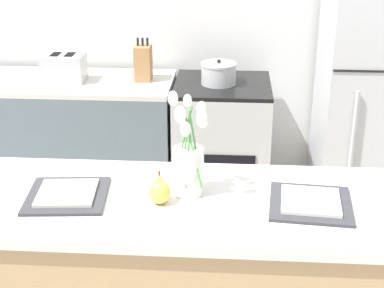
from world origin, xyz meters
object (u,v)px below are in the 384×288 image
object	(u,v)px
flower_vase	(189,160)
cooking_pot	(219,73)
pear_figurine	(160,191)
knife_block	(143,63)
refrigerator	(377,91)
stove_range	(221,150)
toaster	(64,68)
plate_setting_right	(310,203)
plate_setting_left	(67,195)

from	to	relation	value
flower_vase	cooking_pot	world-z (taller)	flower_vase
pear_figurine	knife_block	bearing A→B (deg)	100.33
refrigerator	knife_block	bearing A→B (deg)	178.43
stove_range	flower_vase	distance (m)	1.67
stove_range	toaster	world-z (taller)	toaster
stove_range	plate_setting_right	world-z (taller)	plate_setting_right
plate_setting_left	plate_setting_right	size ratio (longest dim) A/B	1.00
cooking_pot	flower_vase	bearing A→B (deg)	-92.59
refrigerator	toaster	bearing A→B (deg)	-179.51
plate_setting_left	knife_block	world-z (taller)	knife_block
refrigerator	knife_block	world-z (taller)	refrigerator
cooking_pot	refrigerator	bearing A→B (deg)	0.86
knife_block	refrigerator	bearing A→B (deg)	-1.57
pear_figurine	toaster	xyz separation A→B (m)	(-0.80, 1.62, 0.00)
flower_vase	plate_setting_right	distance (m)	0.47
toaster	cooking_pot	distance (m)	0.97
flower_vase	plate_setting_left	size ratio (longest dim) A/B	1.26
pear_figurine	plate_setting_left	bearing A→B (deg)	176.30
stove_range	cooking_pot	distance (m)	0.53
refrigerator	pear_figurine	xyz separation A→B (m)	(-1.15, -1.63, 0.11)
stove_range	pear_figurine	xyz separation A→B (m)	(-0.20, -1.63, 0.54)
flower_vase	pear_figurine	bearing A→B (deg)	-140.48
plate_setting_left	plate_setting_right	xyz separation A→B (m)	(0.91, 0.00, 0.00)
flower_vase	pear_figurine	xyz separation A→B (m)	(-0.10, -0.08, -0.09)
cooking_pot	pear_figurine	bearing A→B (deg)	-96.06
plate_setting_right	toaster	world-z (taller)	toaster
plate_setting_right	plate_setting_left	bearing A→B (deg)	180.00
pear_figurine	knife_block	distance (m)	1.70
plate_setting_left	toaster	xyz separation A→B (m)	(-0.45, 1.60, 0.05)
plate_setting_left	refrigerator	bearing A→B (deg)	46.99
stove_range	refrigerator	xyz separation A→B (m)	(0.95, 0.00, 0.43)
pear_figurine	toaster	bearing A→B (deg)	116.33
refrigerator	cooking_pot	world-z (taller)	refrigerator
cooking_pot	knife_block	size ratio (longest dim) A/B	0.82
refrigerator	plate_setting_right	xyz separation A→B (m)	(-0.60, -1.61, 0.07)
flower_vase	knife_block	world-z (taller)	flower_vase
toaster	stove_range	bearing A→B (deg)	0.91
flower_vase	knife_block	bearing A→B (deg)	104.38
stove_range	plate_setting_left	world-z (taller)	plate_setting_left
stove_range	knife_block	xyz separation A→B (m)	(-0.50, 0.04, 0.57)
refrigerator	plate_setting_right	distance (m)	1.72
stove_range	knife_block	distance (m)	0.76
refrigerator	plate_setting_right	bearing A→B (deg)	-110.31
stove_range	refrigerator	bearing A→B (deg)	0.04
stove_range	pear_figurine	world-z (taller)	pear_figurine
refrigerator	plate_setting_left	bearing A→B (deg)	-133.01
stove_range	toaster	xyz separation A→B (m)	(-1.00, -0.02, 0.54)
pear_figurine	toaster	world-z (taller)	toaster
stove_range	plate_setting_left	xyz separation A→B (m)	(-0.55, -1.61, 0.50)
cooking_pot	plate_setting_left	bearing A→B (deg)	-108.26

